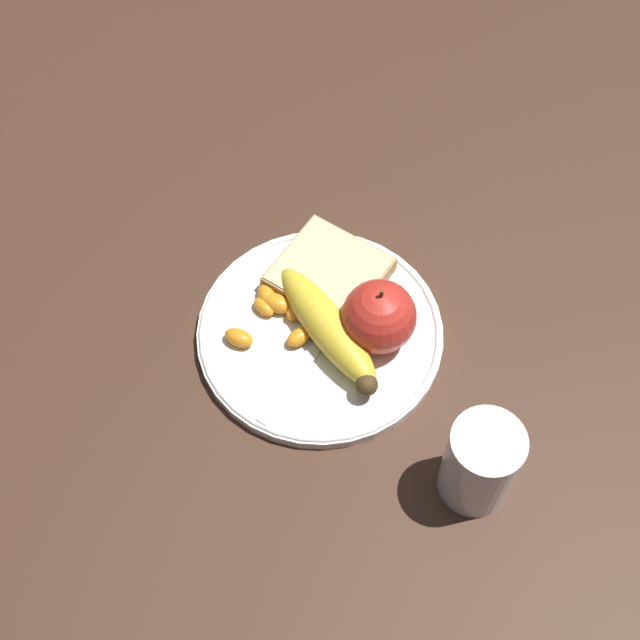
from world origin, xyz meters
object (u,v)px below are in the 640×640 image
jam_packet (371,297)px  fork (324,337)px  apple (379,317)px  bread_slice (329,274)px  juice_glass (480,464)px  banana (325,331)px  plate (320,333)px

jam_packet → fork: bearing=-95.7°
apple → bread_slice: 0.09m
juice_glass → bread_slice: 0.25m
banana → jam_packet: banana is taller
banana → jam_packet: 0.06m
bread_slice → plate: bearing=-55.8°
plate → juice_glass: 0.21m
bread_slice → jam_packet: same height
banana → apple: bearing=50.0°
juice_glass → jam_packet: 0.21m
juice_glass → jam_packet: (-0.19, 0.08, -0.02)m
plate → apple: size_ratio=3.01×
plate → fork: fork is taller
apple → jam_packet: (-0.03, 0.02, -0.03)m
juice_glass → apple: 0.17m
fork → jam_packet: bearing=-16.1°
juice_glass → banana: size_ratio=0.61×
bread_slice → fork: 0.07m
apple → banana: apple is taller
jam_packet → bread_slice: bearing=-171.0°
apple → jam_packet: bearing=141.3°
apple → jam_packet: apple is taller
apple → banana: 0.05m
plate → jam_packet: (0.01, 0.06, 0.01)m
apple → fork: 0.06m
juice_glass → banana: juice_glass is taller
plate → fork: (0.01, -0.00, 0.01)m
juice_glass → fork: 0.20m
fork → jam_packet: size_ratio=4.88×
plate → bread_slice: 0.06m
apple → bread_slice: apple is taller
bread_slice → fork: bearing=-51.3°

